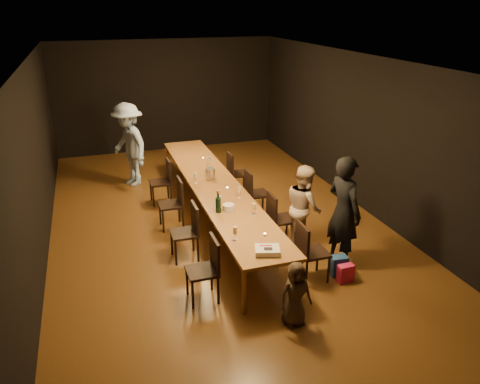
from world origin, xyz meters
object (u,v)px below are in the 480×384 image
object	(u,v)px
chair_left_1	(184,233)
child	(296,294)
woman_birthday	(344,212)
woman_tan	(304,207)
birthday_cake	(267,250)
chair_left_0	(202,270)
chair_right_3	(239,173)
chair_left_2	(171,204)
chair_right_1	(282,218)
ice_bucket	(210,174)
chair_right_2	(258,193)
man_blue	(129,145)
table	(215,187)
chair_right_0	(313,251)
champagne_bottle	(218,201)
chair_left_3	(160,182)
plate_stack	(228,207)

from	to	relation	value
chair_left_1	child	xyz separation A→B (m)	(1.01, -2.09, -0.02)
woman_birthday	chair_left_1	bearing A→B (deg)	55.56
woman_tan	birthday_cake	bearing A→B (deg)	140.85
chair_left_0	chair_right_3	bearing A→B (deg)	-25.28
chair_left_2	child	distance (m)	3.44
chair_right_1	birthday_cake	distance (m)	1.74
ice_bucket	chair_right_2	bearing A→B (deg)	-19.66
chair_left_2	woman_tan	xyz separation A→B (m)	(2.00, -1.42, 0.27)
man_blue	table	bearing A→B (deg)	4.97
table	woman_birthday	xyz separation A→B (m)	(1.49, -2.12, 0.20)
table	child	bearing A→B (deg)	-87.18
chair_right_2	man_blue	xyz separation A→B (m)	(-2.16, 2.48, 0.47)
chair_right_1	woman_birthday	distance (m)	1.20
chair_right_0	birthday_cake	xyz separation A→B (m)	(-0.85, -0.29, 0.32)
chair_left_2	woman_tan	size ratio (longest dim) A/B	0.64
chair_right_1	woman_tan	xyz separation A→B (m)	(0.30, -0.22, 0.27)
table	champagne_bottle	size ratio (longest dim) A/B	15.91
chair_left_3	woman_tan	xyz separation A→B (m)	(2.00, -2.62, 0.27)
woman_tan	child	size ratio (longest dim) A/B	1.64
birthday_cake	plate_stack	bearing A→B (deg)	110.87
chair_left_0	birthday_cake	world-z (taller)	chair_left_0
table	woman_tan	distance (m)	1.83
child	champagne_bottle	world-z (taller)	champagne_bottle
chair_right_3	man_blue	bearing A→B (deg)	-120.66
chair_left_2	man_blue	bearing A→B (deg)	10.49
woman_birthday	man_blue	bearing A→B (deg)	18.29
chair_right_2	birthday_cake	bearing A→B (deg)	-17.54
chair_left_2	ice_bucket	xyz separation A→B (m)	(0.84, 0.31, 0.39)
chair_right_2	chair_left_2	size ratio (longest dim) A/B	1.00
chair_right_3	chair_left_2	world-z (taller)	same
chair_left_3	woman_birthday	xyz separation A→B (m)	(2.34, -3.32, 0.43)
table	chair_left_0	xyz separation A→B (m)	(-0.85, -2.40, -0.24)
plate_stack	man_blue	bearing A→B (deg)	108.18
chair_right_2	ice_bucket	bearing A→B (deg)	-109.66
chair_right_1	chair_left_3	xyz separation A→B (m)	(-1.70, 2.40, 0.00)
table	birthday_cake	world-z (taller)	birthday_cake
chair_right_2	chair_left_1	xyz separation A→B (m)	(-1.70, -1.20, 0.00)
chair_left_1	plate_stack	world-z (taller)	chair_left_1
plate_stack	ice_bucket	distance (m)	1.51
chair_right_1	chair_left_2	size ratio (longest dim) A/B	1.00
chair_right_2	chair_left_3	size ratio (longest dim) A/B	1.00
man_blue	woman_tan	bearing A→B (deg)	9.40
chair_left_0	child	size ratio (longest dim) A/B	1.05
table	woman_birthday	size ratio (longest dim) A/B	3.33
plate_stack	woman_birthday	bearing A→B (deg)	-30.02
chair_right_3	chair_left_2	size ratio (longest dim) A/B	1.00
chair_right_2	plate_stack	bearing A→B (deg)	-38.37
birthday_cake	ice_bucket	xyz separation A→B (m)	(-0.01, 2.99, 0.07)
chair_right_3	chair_left_1	world-z (taller)	same
chair_right_0	child	size ratio (longest dim) A/B	1.05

